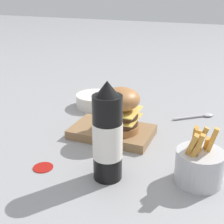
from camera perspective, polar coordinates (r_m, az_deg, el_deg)
ground_plane at (r=0.87m, az=0.48°, el=-6.11°), size 6.00×6.00×0.00m
serving_board at (r=0.91m, az=0.00°, el=-3.65°), size 0.23×0.14×0.03m
burger at (r=0.87m, az=1.44°, el=0.50°), size 0.11×0.11×0.13m
ketchup_bottle at (r=0.68m, az=-0.83°, el=-4.42°), size 0.07×0.07×0.23m
fries_basket at (r=0.72m, az=15.61°, el=-9.36°), size 0.11×0.11×0.14m
side_bowl at (r=1.13m, az=-3.07°, el=2.20°), size 0.14×0.14×0.05m
spoon at (r=1.08m, az=15.92°, el=-0.67°), size 0.13×0.10×0.01m
ketchup_puddle at (r=0.78m, az=-12.49°, el=-9.81°), size 0.05×0.05×0.00m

